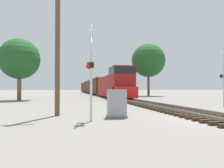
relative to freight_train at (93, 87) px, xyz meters
The scene contains 9 objects.
ground_plane 52.82m from the freight_train, 90.00° to the right, with size 400.00×400.00×0.00m, color slate.
rail_track_bed 52.81m from the freight_train, 90.00° to the right, with size 2.60×160.00×0.31m.
freight_train is the anchor object (origin of this frame).
crossing_signal_near 52.54m from the freight_train, 96.52° to the right, with size 0.35×1.00×4.39m.
crossing_signal_far 46.40m from the freight_train, 82.55° to the right, with size 0.48×1.01×4.75m.
relay_cabinet 51.44m from the freight_train, 95.03° to the right, with size 1.04×0.61×1.47m.
utility_pole 50.40m from the freight_train, 98.68° to the right, with size 1.80×0.28×9.81m.
tree_far_right 35.47m from the freight_train, 111.82° to the right, with size 5.17×5.17×7.90m.
tree_mid_background 22.98m from the freight_train, 66.52° to the right, with size 6.78×6.78×10.61m.
Camera 1 is at (-6.97, -9.54, 1.53)m, focal length 35.00 mm.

